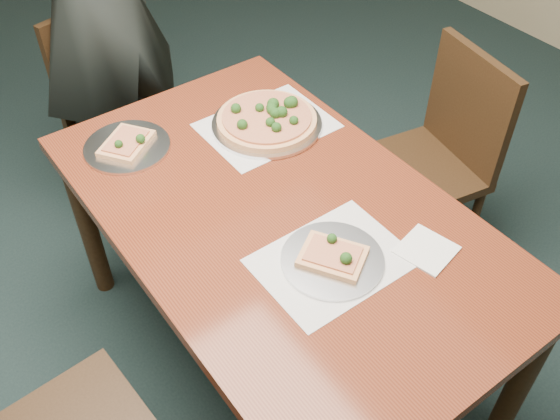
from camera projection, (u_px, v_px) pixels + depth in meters
ground at (229, 394)px, 2.22m from camera, size 8.00×8.00×0.00m
dining_table at (280, 232)px, 1.89m from camera, size 0.90×1.50×0.75m
chair_far at (120, 103)px, 2.62m from camera, size 0.51×0.51×0.91m
chair_right at (437, 152)px, 2.39m from camera, size 0.49×0.49×0.91m
diner at (95, 4)px, 2.35m from camera, size 0.79×0.63×1.88m
placemat_main at (267, 126)px, 2.12m from camera, size 0.42×0.32×0.00m
placemat_near at (332, 261)px, 1.68m from camera, size 0.40×0.30×0.00m
pizza_pan at (268, 120)px, 2.10m from camera, size 0.37×0.37×0.07m
slice_plate_near at (333, 258)px, 1.67m from camera, size 0.28×0.28×0.06m
slice_plate_far at (127, 145)px, 2.02m from camera, size 0.28×0.28×0.06m
napkin at (426, 250)px, 1.71m from camera, size 0.17×0.17×0.01m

